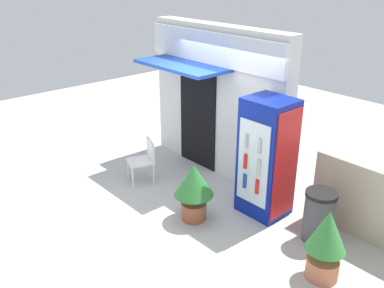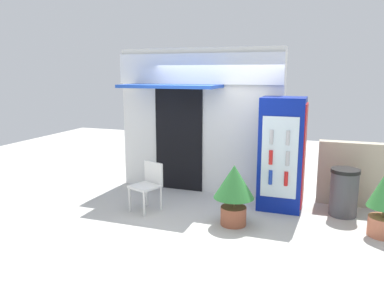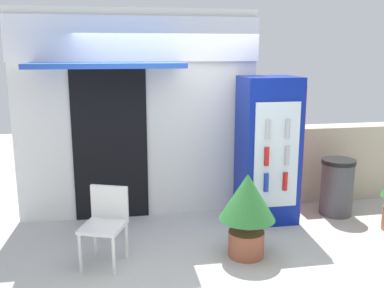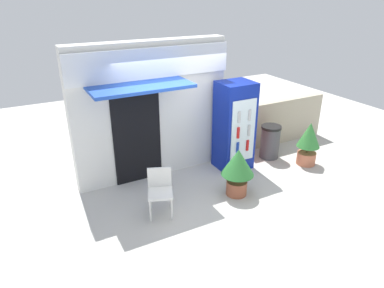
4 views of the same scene
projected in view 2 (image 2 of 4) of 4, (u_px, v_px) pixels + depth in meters
ground at (198, 215)px, 6.36m from camera, size 16.00×16.00×0.00m
storefront_building at (199, 118)px, 7.53m from camera, size 3.27×1.17×2.83m
drink_cooler at (282, 154)px, 6.54m from camera, size 0.76×0.70×1.96m
plastic_chair at (148, 183)px, 6.54m from camera, size 0.56×0.57×0.83m
potted_plant_near_shop at (234, 188)px, 5.86m from camera, size 0.63×0.63×0.97m
trash_bin at (344, 192)px, 6.29m from camera, size 0.47×0.47×0.80m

